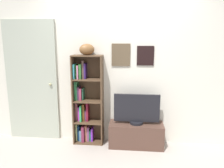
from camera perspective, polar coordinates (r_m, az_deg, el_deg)
back_wall at (r=3.61m, az=1.93°, el=3.40°), size 4.80×0.08×2.43m
bookshelf at (r=3.69m, az=-6.96°, el=-4.99°), size 0.49×0.25×1.49m
football at (r=3.50m, az=-6.57°, el=8.97°), size 0.30×0.27×0.18m
tv_stand at (r=3.69m, az=6.31°, el=-13.07°), size 0.88×0.36×0.39m
television at (r=3.54m, az=6.47°, el=-6.63°), size 0.73×0.22×0.49m
door at (r=3.98m, az=-20.26°, el=0.68°), size 0.90×0.09×2.06m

